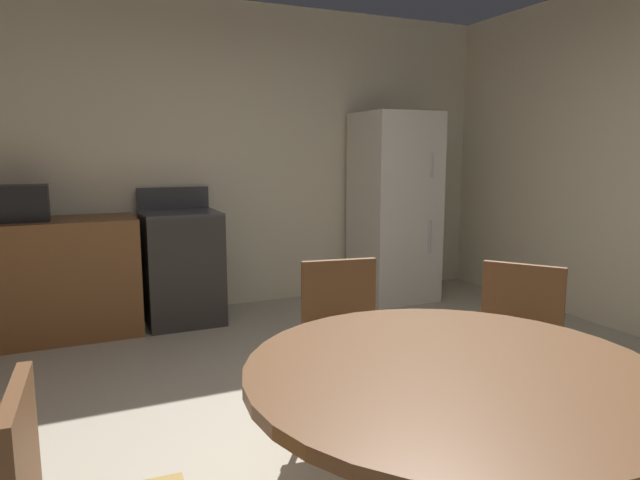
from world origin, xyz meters
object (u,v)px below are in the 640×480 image
(microwave, at_px, (16,203))
(chair_northeast, at_px, (516,345))
(oven_range, at_px, (182,266))
(refrigerator, at_px, (394,207))
(dining_table, at_px, (451,414))
(chair_north, at_px, (346,338))

(microwave, relative_size, chair_northeast, 0.51)
(oven_range, height_order, refrigerator, refrigerator)
(dining_table, height_order, chair_north, chair_north)
(refrigerator, distance_m, chair_northeast, 2.82)
(refrigerator, bearing_deg, oven_range, 178.46)
(dining_table, distance_m, chair_north, 1.06)
(refrigerator, relative_size, dining_table, 1.39)
(microwave, bearing_deg, chair_northeast, -50.42)
(oven_range, bearing_deg, chair_north, -80.86)
(oven_range, bearing_deg, refrigerator, -1.54)
(oven_range, height_order, microwave, microwave)
(microwave, distance_m, chair_north, 2.79)
(microwave, relative_size, chair_north, 0.51)
(refrigerator, relative_size, microwave, 4.00)
(oven_range, relative_size, microwave, 2.50)
(refrigerator, xyz_separation_m, microwave, (-3.17, 0.05, 0.15))
(dining_table, bearing_deg, refrigerator, 61.04)
(oven_range, xyz_separation_m, chair_northeast, (1.05, -2.69, 0.03))
(dining_table, bearing_deg, microwave, 112.51)
(chair_north, bearing_deg, chair_northeast, 67.62)
(refrigerator, distance_m, dining_table, 3.73)
(microwave, bearing_deg, refrigerator, -0.91)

